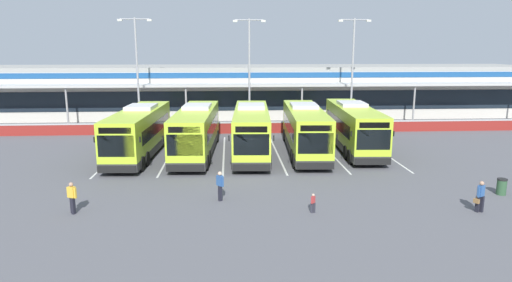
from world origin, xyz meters
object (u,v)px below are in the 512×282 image
Objects in this scene: pedestrian_with_handbag at (480,196)px; lamp_post_centre at (249,67)px; pedestrian_in_dark_coat at (72,197)px; coach_bus_leftmost at (139,133)px; coach_bus_left_centre at (196,132)px; lamp_post_west at (137,67)px; pedestrian_child at (313,202)px; lamp_post_east at (353,67)px; coach_bus_right_centre at (305,131)px; pedestrian_near_bin at (220,185)px; litter_bin at (502,187)px; coach_bus_centre at (251,132)px; coach_bus_rightmost at (354,128)px.

pedestrian_with_handbag is 0.15× the size of lamp_post_centre.
lamp_post_centre is at bearing 67.40° from pedestrian_in_dark_coat.
lamp_post_centre is at bearing 52.31° from coach_bus_leftmost.
lamp_post_west is (-6.39, 10.76, 4.50)m from coach_bus_left_centre.
pedestrian_in_dark_coat is at bearing -94.59° from coach_bus_leftmost.
pedestrian_with_handbag is 0.15× the size of lamp_post_west.
pedestrian_in_dark_coat is at bearing 177.07° from pedestrian_with_handbag.
coach_bus_left_centre is 14.68m from pedestrian_child.
pedestrian_child is at bearing -109.35° from lamp_post_east.
lamp_post_east reaches higher than coach_bus_right_centre.
coach_bus_leftmost is 1.11× the size of lamp_post_east.
lamp_post_centre is (-2.06, 24.58, 5.75)m from pedestrian_child.
lamp_post_east reaches higher than pedestrian_near_bin.
pedestrian_child is (11.04, -12.96, -1.24)m from coach_bus_leftmost.
lamp_post_west is 11.83× the size of litter_bin.
coach_bus_right_centre is at bearing 130.92° from litter_bin.
coach_bus_leftmost is at bearing 145.48° from pedestrian_with_handbag.
coach_bus_left_centre is at bearing -144.98° from lamp_post_east.
coach_bus_leftmost and coach_bus_centre have the same top height.
litter_bin is at bearing 3.79° from pedestrian_in_dark_coat.
pedestrian_near_bin is (7.33, 1.53, 0.00)m from pedestrian_in_dark_coat.
lamp_post_west reaches higher than litter_bin.
coach_bus_leftmost is 7.57× the size of pedestrian_with_handbag.
lamp_post_centre reaches higher than pedestrian_child.
coach_bus_rightmost is at bearing 12.50° from coach_bus_right_centre.
pedestrian_child is (-5.89, -13.95, -1.24)m from coach_bus_rightmost.
pedestrian_child is (-1.75, -13.03, -1.24)m from coach_bus_right_centre.
lamp_post_east is at bearing 28.61° from coach_bus_leftmost.
lamp_post_centre is 11.83× the size of litter_bin.
coach_bus_leftmost is 1.00× the size of coach_bus_right_centre.
lamp_post_east reaches higher than litter_bin.
lamp_post_centre is at bearing 173.89° from lamp_post_east.
pedestrian_with_handbag is 1.00× the size of pedestrian_in_dark_coat.
litter_bin is (5.27, -11.77, -1.32)m from coach_bus_rightmost.
coach_bus_left_centre is 7.57× the size of pedestrian_with_handbag.
coach_bus_centre reaches higher than pedestrian_near_bin.
lamp_post_east is at bearing -6.11° from lamp_post_centre.
coach_bus_centre is 13.18m from pedestrian_child.
pedestrian_near_bin is 0.15× the size of lamp_post_east.
pedestrian_in_dark_coat is (-20.43, 1.05, 0.02)m from pedestrian_with_handbag.
coach_bus_rightmost is at bearing -53.21° from lamp_post_centre.
coach_bus_right_centre is 13.19× the size of litter_bin.
pedestrian_near_bin is at bearing 155.27° from pedestrian_child.
coach_bus_left_centre reaches higher than pedestrian_near_bin.
coach_bus_left_centre is 1.11× the size of lamp_post_centre.
lamp_post_centre reaches higher than pedestrian_near_bin.
coach_bus_right_centre is at bearing 116.32° from pedestrian_with_handbag.
pedestrian_near_bin is (-6.45, -10.87, -0.91)m from coach_bus_right_centre.
coach_bus_right_centre and coach_bus_rightmost have the same top height.
litter_bin is (11.16, 2.17, -0.07)m from pedestrian_child.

